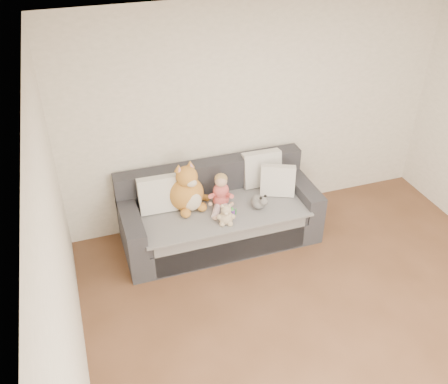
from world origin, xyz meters
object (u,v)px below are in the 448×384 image
(sofa, at_px, (219,215))
(sippy_cup, at_px, (232,212))
(teddy_bear, at_px, (226,216))
(plush_cat, at_px, (187,191))
(toddler, at_px, (221,194))

(sofa, relative_size, sippy_cup, 16.94)
(sofa, distance_m, sippy_cup, 0.37)
(sippy_cup, bearing_deg, sofa, 100.77)
(teddy_bear, relative_size, sippy_cup, 1.93)
(teddy_bear, bearing_deg, sippy_cup, 59.23)
(plush_cat, bearing_deg, sippy_cup, -54.67)
(plush_cat, xyz_separation_m, teddy_bear, (0.31, -0.42, -0.12))
(teddy_bear, xyz_separation_m, sippy_cup, (0.09, 0.09, -0.03))
(plush_cat, height_order, sippy_cup, plush_cat)
(sippy_cup, bearing_deg, plush_cat, 140.75)
(toddler, height_order, sippy_cup, toddler)
(toddler, distance_m, teddy_bear, 0.33)
(sofa, xyz_separation_m, teddy_bear, (-0.04, -0.38, 0.26))
(sofa, height_order, plush_cat, plush_cat)
(plush_cat, distance_m, teddy_bear, 0.53)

